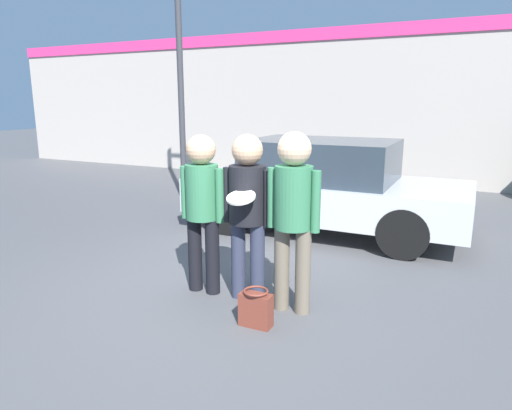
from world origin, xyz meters
TOP-DOWN VIEW (x-y plane):
  - ground_plane at (0.00, 0.00)m, footprint 56.00×56.00m
  - storefront_building at (0.00, 7.56)m, footprint 24.00×0.22m
  - person_left at (-0.21, -0.06)m, footprint 0.51×0.34m
  - person_middle_with_frisbee at (0.30, -0.03)m, footprint 0.54×0.59m
  - person_right at (0.81, -0.08)m, footprint 0.53×0.36m
  - parked_car_near at (0.22, 2.80)m, footprint 4.24×1.86m
  - street_lamp at (-2.85, 3.67)m, footprint 1.07×0.35m
  - handbag at (0.64, -0.53)m, footprint 0.30×0.23m

SIDE VIEW (x-z plane):
  - ground_plane at x=0.00m, z-range 0.00..0.00m
  - handbag at x=0.64m, z-range -0.01..0.35m
  - parked_car_near at x=0.22m, z-range 0.01..1.45m
  - person_left at x=-0.21m, z-range 0.16..1.85m
  - person_middle_with_frisbee at x=0.30m, z-range 0.17..1.88m
  - person_right at x=0.81m, z-range 0.18..1.93m
  - storefront_building at x=0.00m, z-range 0.03..3.83m
  - street_lamp at x=-2.85m, z-range 0.61..5.98m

